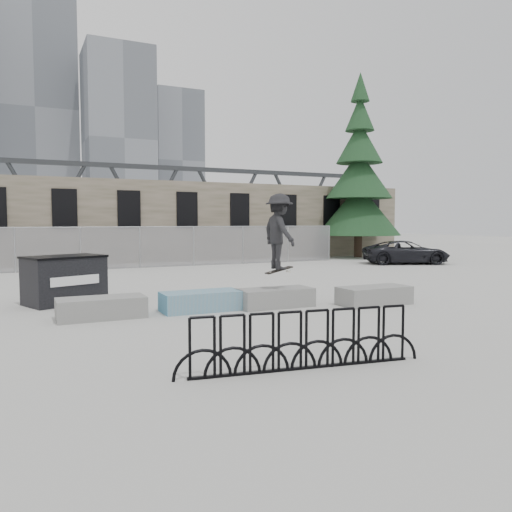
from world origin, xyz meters
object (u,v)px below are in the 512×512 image
(planter_center_right, at_px, (275,297))
(suv, at_px, (406,252))
(planter_center_left, at_px, (201,300))
(planter_far_left, at_px, (101,307))
(bike_rack, at_px, (304,341))
(skateboarder, at_px, (279,232))
(planter_offset, at_px, (374,295))
(dumpster, at_px, (65,279))
(spruce_tree, at_px, (359,185))

(planter_center_right, distance_m, suv, 15.42)
(suv, bearing_deg, planter_center_left, 142.07)
(planter_far_left, xyz_separation_m, bike_rack, (2.20, -5.52, 0.17))
(planter_center_left, xyz_separation_m, planter_center_right, (1.97, -0.30, 0.00))
(bike_rack, relative_size, suv, 0.90)
(skateboarder, bearing_deg, planter_center_right, 49.32)
(planter_center_right, height_order, planter_offset, same)
(planter_far_left, height_order, dumpster, dumpster)
(dumpster, bearing_deg, planter_offset, -48.51)
(planter_far_left, relative_size, skateboarder, 0.95)
(planter_far_left, height_order, planter_center_left, same)
(planter_offset, bearing_deg, planter_center_right, 162.58)
(dumpster, height_order, skateboarder, skateboarder)
(planter_far_left, height_order, spruce_tree, spruce_tree)
(planter_offset, relative_size, suv, 0.45)
(planter_offset, height_order, skateboarder, skateboarder)
(spruce_tree, relative_size, suv, 2.58)
(planter_center_left, height_order, planter_center_right, same)
(spruce_tree, relative_size, skateboarder, 5.49)
(dumpster, xyz_separation_m, spruce_tree, (18.28, 11.12, 3.88))
(bike_rack, bearing_deg, spruce_tree, 51.19)
(skateboarder, bearing_deg, dumpster, 56.81)
(suv, xyz_separation_m, skateboarder, (-12.49, -9.00, 1.38))
(planter_center_left, distance_m, skateboarder, 2.71)
(planter_center_right, xyz_separation_m, skateboarder, (0.08, -0.07, 1.73))
(planter_far_left, height_order, skateboarder, skateboarder)
(planter_offset, bearing_deg, dumpster, 153.60)
(dumpster, relative_size, bike_rack, 0.58)
(planter_far_left, bearing_deg, dumpster, 103.01)
(bike_rack, xyz_separation_m, suv, (14.77, 14.09, 0.18))
(planter_center_left, height_order, spruce_tree, spruce_tree)
(planter_far_left, bearing_deg, skateboarder, -5.42)
(bike_rack, relative_size, spruce_tree, 0.35)
(planter_far_left, bearing_deg, spruce_tree, 37.82)
(planter_far_left, height_order, planter_center_right, same)
(planter_offset, xyz_separation_m, bike_rack, (-4.83, -4.34, 0.17))
(planter_center_right, bearing_deg, planter_far_left, 175.33)
(spruce_tree, bearing_deg, planter_center_left, -137.88)
(planter_offset, xyz_separation_m, skateboarder, (-2.54, 0.76, 1.73))
(planter_center_left, distance_m, suv, 16.91)
(suv, height_order, skateboarder, skateboarder)
(planter_center_left, xyz_separation_m, dumpster, (-3.04, 2.66, 0.40))
(planter_center_left, xyz_separation_m, planter_offset, (4.59, -1.12, 0.00))
(planter_center_left, xyz_separation_m, suv, (14.54, 8.63, 0.35))
(planter_center_right, xyz_separation_m, spruce_tree, (13.28, 14.08, 4.28))
(planter_far_left, distance_m, planter_center_left, 2.44)
(spruce_tree, xyz_separation_m, skateboarder, (-13.20, -14.15, -2.54))
(skateboarder, bearing_deg, bike_rack, 153.46)
(planter_center_left, relative_size, spruce_tree, 0.17)
(planter_offset, relative_size, dumpster, 0.86)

